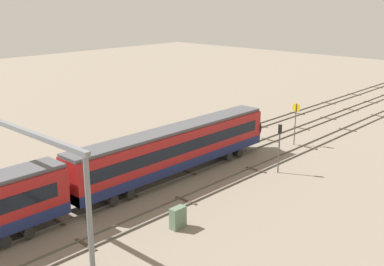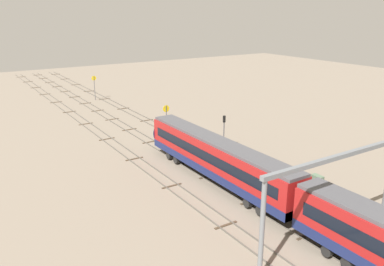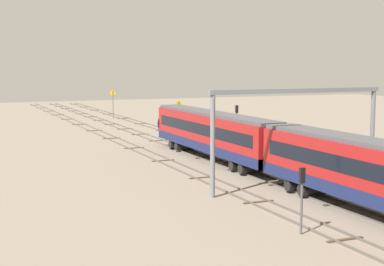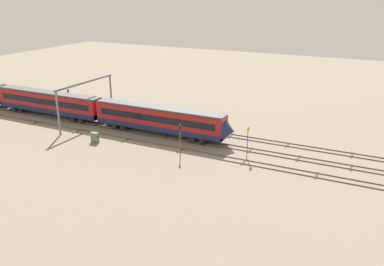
# 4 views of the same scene
# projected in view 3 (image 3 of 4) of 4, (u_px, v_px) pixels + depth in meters

# --- Properties ---
(ground_plane) EXTENTS (201.09, 201.09, 0.00)m
(ground_plane) POSITION_uv_depth(u_px,v_px,m) (206.00, 158.00, 61.11)
(ground_plane) COLOR gray
(track_near_foreground) EXTENTS (185.09, 2.40, 0.16)m
(track_near_foreground) POSITION_uv_depth(u_px,v_px,m) (246.00, 154.00, 62.98)
(track_near_foreground) COLOR #59544C
(track_near_foreground) RESTS_ON ground
(track_with_train) EXTENTS (185.09, 2.40, 0.16)m
(track_with_train) POSITION_uv_depth(u_px,v_px,m) (206.00, 157.00, 61.10)
(track_with_train) COLOR #59544C
(track_with_train) RESTS_ON ground
(track_middle) EXTENTS (185.09, 2.40, 0.16)m
(track_middle) POSITION_uv_depth(u_px,v_px,m) (163.00, 160.00, 59.21)
(track_middle) COLOR #59544C
(track_middle) RESTS_ON ground
(overhead_gantry) EXTENTS (0.40, 15.25, 7.93)m
(overhead_gantry) POSITION_uv_depth(u_px,v_px,m) (298.00, 115.00, 45.18)
(overhead_gantry) COLOR slate
(overhead_gantry) RESTS_ON ground
(speed_sign_near_foreground) EXTENTS (0.14, 1.04, 5.04)m
(speed_sign_near_foreground) POSITION_uv_depth(u_px,v_px,m) (179.00, 114.00, 75.84)
(speed_sign_near_foreground) COLOR #4C4C51
(speed_sign_near_foreground) RESTS_ON ground
(speed_sign_mid_trackside) EXTENTS (0.14, 1.00, 5.17)m
(speed_sign_mid_trackside) POSITION_uv_depth(u_px,v_px,m) (113.00, 100.00, 104.49)
(speed_sign_mid_trackside) COLOR #4C4C51
(speed_sign_mid_trackside) RESTS_ON ground
(signal_light_trackside_approach) EXTENTS (0.31, 0.32, 3.92)m
(signal_light_trackside_approach) POSITION_uv_depth(u_px,v_px,m) (302.00, 190.00, 33.40)
(signal_light_trackside_approach) COLOR #4C4C51
(signal_light_trackside_approach) RESTS_ON ground
(signal_light_trackside_departure) EXTENTS (0.31, 0.32, 4.96)m
(signal_light_trackside_departure) POSITION_uv_depth(u_px,v_px,m) (237.00, 120.00, 68.94)
(signal_light_trackside_departure) COLOR #4C4C51
(signal_light_trackside_departure) RESTS_ON ground
(relay_cabinet) EXTENTS (1.27, 0.66, 1.68)m
(relay_cabinet) POSITION_uv_depth(u_px,v_px,m) (319.00, 158.00, 55.72)
(relay_cabinet) COLOR #597259
(relay_cabinet) RESTS_ON ground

